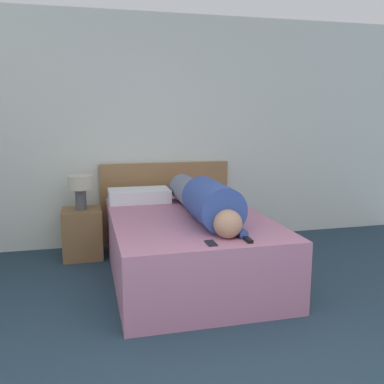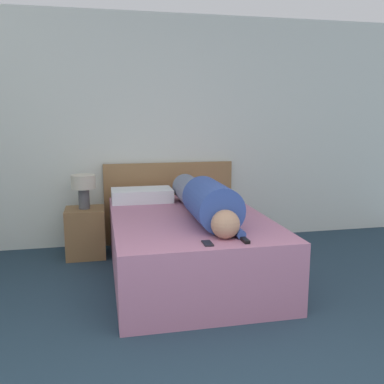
% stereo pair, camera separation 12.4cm
% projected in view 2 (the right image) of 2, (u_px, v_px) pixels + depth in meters
% --- Properties ---
extents(wall_back, '(6.31, 0.06, 2.60)m').
position_uv_depth(wall_back, '(162.00, 132.00, 4.93)').
color(wall_back, silver).
rests_on(wall_back, ground_plane).
extents(bed, '(1.38, 2.06, 0.58)m').
position_uv_depth(bed, '(189.00, 246.00, 3.99)').
color(bed, '#B2708E').
rests_on(bed, ground_plane).
extents(headboard, '(1.50, 0.04, 0.94)m').
position_uv_depth(headboard, '(169.00, 203.00, 5.03)').
color(headboard, olive).
rests_on(headboard, ground_plane).
extents(nightstand, '(0.40, 0.39, 0.52)m').
position_uv_depth(nightstand, '(86.00, 232.00, 4.54)').
color(nightstand, brown).
rests_on(nightstand, ground_plane).
extents(table_lamp, '(0.25, 0.25, 0.36)m').
position_uv_depth(table_lamp, '(83.00, 186.00, 4.45)').
color(table_lamp, '#4C4C51').
rests_on(table_lamp, nightstand).
extents(person_lying, '(0.37, 1.68, 0.37)m').
position_uv_depth(person_lying, '(205.00, 200.00, 3.82)').
color(person_lying, tan).
rests_on(person_lying, bed).
extents(pillow_near_headboard, '(0.64, 0.37, 0.14)m').
position_uv_depth(pillow_near_headboard, '(142.00, 195.00, 4.57)').
color(pillow_near_headboard, white).
rests_on(pillow_near_headboard, bed).
extents(tv_remote, '(0.04, 0.15, 0.02)m').
position_uv_depth(tv_remote, '(244.00, 240.00, 3.14)').
color(tv_remote, black).
rests_on(tv_remote, bed).
extents(cell_phone, '(0.06, 0.13, 0.01)m').
position_uv_depth(cell_phone, '(208.00, 243.00, 3.08)').
color(cell_phone, black).
rests_on(cell_phone, bed).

